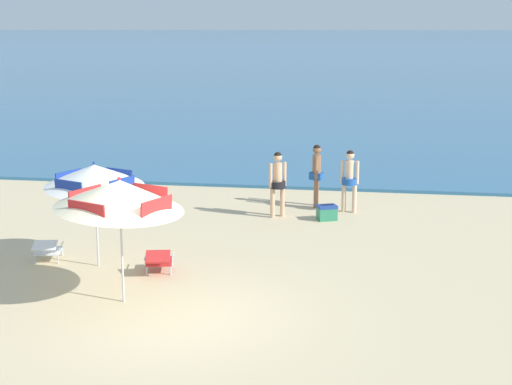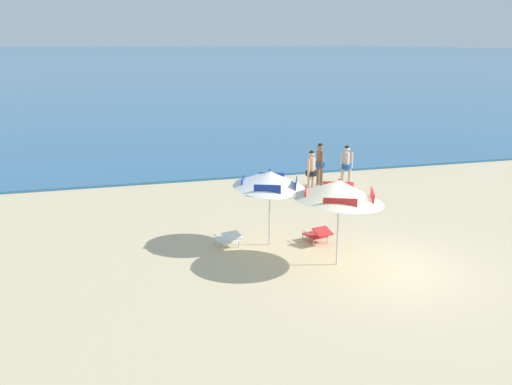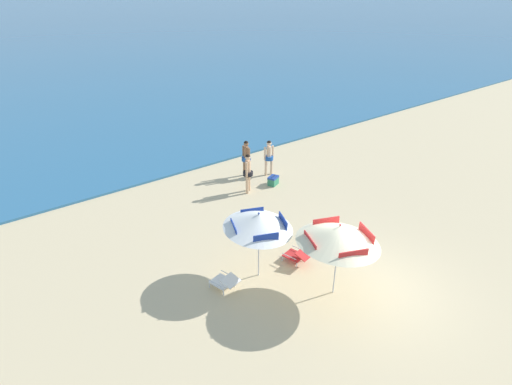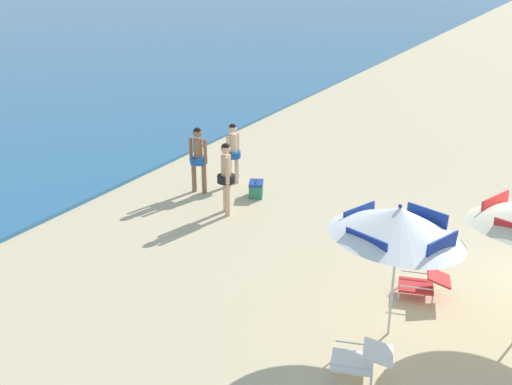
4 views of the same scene
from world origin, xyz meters
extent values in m
cylinder|color=silver|center=(-2.27, 2.50, 1.09)|extent=(0.04, 0.04, 2.18)
cone|color=white|center=(-2.27, 2.50, 1.94)|extent=(2.80, 2.82, 0.66)
cube|color=navy|center=(-1.99, 3.18, 1.84)|extent=(0.69, 0.32, 0.26)
cube|color=navy|center=(-2.96, 2.78, 1.84)|extent=(0.32, 0.69, 0.26)
cube|color=navy|center=(-2.56, 1.81, 1.84)|extent=(0.69, 0.32, 0.26)
cube|color=navy|center=(-1.59, 2.21, 1.84)|extent=(0.32, 0.69, 0.26)
sphere|color=navy|center=(-2.27, 2.50, 2.21)|extent=(0.06, 0.06, 0.06)
cube|color=red|center=(-0.72, 1.31, 1.90)|extent=(0.78, 0.36, 0.29)
cube|color=white|center=(-3.49, 2.71, 0.20)|extent=(0.65, 0.71, 0.04)
cube|color=white|center=(-3.41, 2.37, 0.42)|extent=(0.58, 0.52, 0.13)
cylinder|color=silver|center=(-3.80, 2.93, 0.09)|extent=(0.03, 0.03, 0.18)
cylinder|color=silver|center=(-3.32, 3.05, 0.09)|extent=(0.03, 0.03, 0.18)
cylinder|color=silver|center=(-3.66, 2.38, 0.09)|extent=(0.03, 0.03, 0.18)
cylinder|color=silver|center=(-3.18, 2.49, 0.09)|extent=(0.03, 0.03, 0.18)
cylinder|color=silver|center=(-3.76, 2.65, 0.32)|extent=(0.15, 0.53, 0.02)
cylinder|color=silver|center=(-3.22, 2.78, 0.32)|extent=(0.15, 0.53, 0.02)
cube|color=red|center=(-0.90, 2.37, 0.20)|extent=(0.64, 0.70, 0.04)
cube|color=red|center=(-0.82, 2.01, 0.42)|extent=(0.57, 0.51, 0.17)
cylinder|color=silver|center=(-1.21, 2.60, 0.09)|extent=(0.03, 0.03, 0.18)
cylinder|color=silver|center=(-0.73, 2.71, 0.09)|extent=(0.03, 0.03, 0.18)
cylinder|color=silver|center=(-1.08, 2.04, 0.09)|extent=(0.03, 0.03, 0.18)
cylinder|color=silver|center=(-0.60, 2.15, 0.09)|extent=(0.03, 0.03, 0.18)
cylinder|color=silver|center=(-1.18, 2.31, 0.32)|extent=(0.14, 0.53, 0.02)
cylinder|color=silver|center=(-0.63, 2.43, 0.32)|extent=(0.14, 0.53, 0.02)
cylinder|color=beige|center=(2.60, 8.14, 0.42)|extent=(0.12, 0.12, 0.83)
cylinder|color=beige|center=(2.89, 8.08, 0.42)|extent=(0.12, 0.12, 0.83)
cylinder|color=#1E51A3|center=(2.75, 8.11, 0.85)|extent=(0.42, 0.42, 0.17)
cylinder|color=beige|center=(2.75, 8.11, 1.13)|extent=(0.23, 0.23, 0.59)
cylinder|color=beige|center=(2.54, 8.15, 1.11)|extent=(0.09, 0.09, 0.62)
cylinder|color=beige|center=(2.95, 8.07, 1.11)|extent=(0.09, 0.09, 0.62)
sphere|color=beige|center=(2.75, 8.11, 1.57)|extent=(0.23, 0.23, 0.23)
sphere|color=black|center=(2.75, 8.11, 1.60)|extent=(0.21, 0.21, 0.21)
cylinder|color=#8C6042|center=(1.81, 8.76, 0.43)|extent=(0.13, 0.13, 0.86)
cylinder|color=#8C6042|center=(1.82, 8.46, 0.43)|extent=(0.13, 0.13, 0.86)
cylinder|color=#1E51A3|center=(1.81, 8.61, 0.88)|extent=(0.43, 0.43, 0.18)
cylinder|color=#8C6042|center=(1.81, 8.61, 1.16)|extent=(0.24, 0.24, 0.61)
cylinder|color=#8C6042|center=(1.80, 8.83, 1.14)|extent=(0.09, 0.09, 0.64)
cylinder|color=#8C6042|center=(1.82, 8.40, 1.14)|extent=(0.09, 0.09, 0.64)
sphere|color=#8C6042|center=(1.81, 8.61, 1.62)|extent=(0.23, 0.23, 0.23)
sphere|color=black|center=(1.81, 8.61, 1.64)|extent=(0.21, 0.21, 0.21)
cylinder|color=#D8A87F|center=(1.02, 7.36, 0.43)|extent=(0.12, 0.12, 0.85)
cylinder|color=#D8A87F|center=(0.78, 7.17, 0.43)|extent=(0.12, 0.12, 0.85)
cylinder|color=black|center=(0.90, 7.27, 0.87)|extent=(0.43, 0.43, 0.18)
cylinder|color=#D8A87F|center=(0.90, 7.27, 1.16)|extent=(0.23, 0.23, 0.60)
cylinder|color=#D8A87F|center=(1.07, 7.40, 1.14)|extent=(0.09, 0.09, 0.64)
cylinder|color=#D8A87F|center=(0.73, 7.14, 1.14)|extent=(0.09, 0.09, 0.64)
sphere|color=#D8A87F|center=(0.90, 7.27, 1.61)|extent=(0.23, 0.23, 0.23)
sphere|color=black|center=(0.90, 7.27, 1.64)|extent=(0.21, 0.21, 0.21)
cube|color=#2D7F5B|center=(2.22, 7.14, 0.16)|extent=(0.57, 0.50, 0.32)
cube|color=navy|center=(2.22, 7.14, 0.36)|extent=(0.59, 0.51, 0.08)
cylinder|color=black|center=(2.22, 7.14, 0.42)|extent=(0.32, 0.15, 0.02)
camera|label=1|loc=(3.49, -12.13, 4.97)|focal=53.35mm
camera|label=2|loc=(-7.02, -12.33, 5.66)|focal=40.04mm
camera|label=3|loc=(-8.55, -5.44, 8.05)|focal=28.62mm
camera|label=4|loc=(-10.22, 0.84, 5.39)|focal=40.51mm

